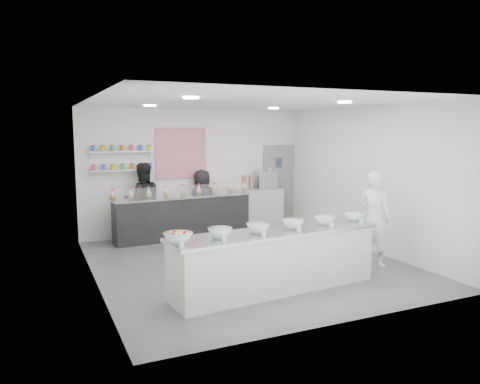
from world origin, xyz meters
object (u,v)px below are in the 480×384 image
object	(u,v)px
staff_right	(202,202)
espresso_machine	(265,179)
espresso_ledge	(256,208)
staff_left	(143,201)
woman_prep	(375,219)
prep_counter	(275,260)
back_bar	(183,217)

from	to	relation	value
staff_right	espresso_machine	bearing A→B (deg)	-178.60
espresso_ledge	staff_left	xyz separation A→B (m)	(-2.90, -0.05, 0.36)
staff_right	woman_prep	bearing A→B (deg)	117.42
prep_counter	staff_left	world-z (taller)	staff_left
prep_counter	back_bar	xyz separation A→B (m)	(-0.26, 3.99, 0.02)
espresso_ledge	prep_counter	bearing A→B (deg)	-112.34
espresso_ledge	espresso_machine	world-z (taller)	espresso_machine
back_bar	staff_right	bearing A→B (deg)	20.69
espresso_machine	espresso_ledge	bearing A→B (deg)	180.00
espresso_ledge	staff_left	distance (m)	2.92
prep_counter	back_bar	world-z (taller)	back_bar
prep_counter	back_bar	bearing A→B (deg)	88.35
woman_prep	staff_right	size ratio (longest dim) A/B	1.14
espresso_ledge	espresso_machine	size ratio (longest dim) A/B	2.63
espresso_ledge	woman_prep	bearing A→B (deg)	-82.17
prep_counter	woman_prep	bearing A→B (deg)	4.93
espresso_ledge	staff_right	bearing A→B (deg)	-178.16
back_bar	staff_left	size ratio (longest dim) A/B	1.82
espresso_machine	staff_left	bearing A→B (deg)	-179.15
espresso_machine	staff_left	distance (m)	3.19
back_bar	espresso_ledge	xyz separation A→B (m)	(2.03, 0.30, 0.02)
espresso_ledge	back_bar	bearing A→B (deg)	-171.66
espresso_ledge	woman_prep	distance (m)	3.92
espresso_ledge	woman_prep	size ratio (longest dim) A/B	0.79
prep_counter	espresso_ledge	size ratio (longest dim) A/B	2.49
prep_counter	back_bar	distance (m)	4.00
espresso_ledge	staff_left	size ratio (longest dim) A/B	0.79
prep_counter	woman_prep	distance (m)	2.37
woman_prep	staff_left	xyz separation A→B (m)	(-3.43, 3.82, -0.00)
woman_prep	staff_left	bearing A→B (deg)	20.67
back_bar	staff_right	size ratio (longest dim) A/B	2.06
espresso_machine	back_bar	bearing A→B (deg)	-172.61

